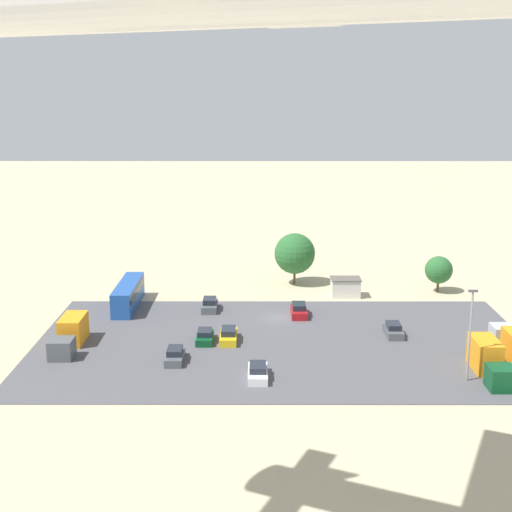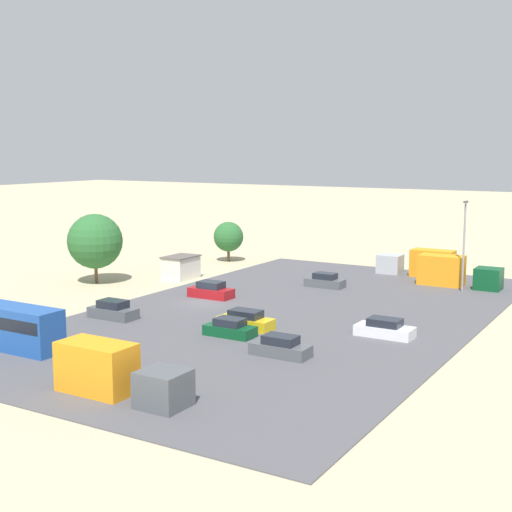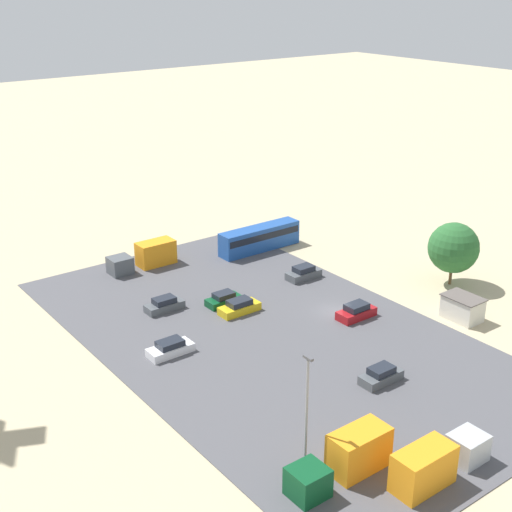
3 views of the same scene
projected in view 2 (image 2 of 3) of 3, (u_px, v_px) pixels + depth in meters
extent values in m
plane|color=tan|center=(203.00, 304.00, 68.76)|extent=(400.00, 400.00, 0.00)
cube|color=#4C4C51|center=(288.00, 314.00, 64.06)|extent=(56.88, 32.73, 0.08)
cube|color=silver|center=(181.00, 268.00, 81.54)|extent=(3.96, 2.74, 2.56)
cube|color=#59514C|center=(181.00, 256.00, 81.34)|extent=(4.20, 2.98, 0.12)
cube|color=maroon|center=(211.00, 293.00, 71.11)|extent=(1.99, 4.48, 0.95)
cube|color=#1E232D|center=(211.00, 285.00, 70.98)|extent=(1.67, 2.51, 0.70)
cube|color=#0C4723|center=(230.00, 331.00, 56.54)|extent=(1.89, 4.08, 0.84)
cube|color=#1E232D|center=(230.00, 322.00, 56.43)|extent=(1.59, 2.29, 0.61)
cube|color=gold|center=(246.00, 323.00, 58.96)|extent=(1.93, 4.70, 0.89)
cube|color=#1E232D|center=(246.00, 314.00, 58.85)|extent=(1.62, 2.63, 0.65)
cube|color=#4C5156|center=(325.00, 283.00, 76.53)|extent=(1.87, 4.19, 0.89)
cube|color=#1E232D|center=(325.00, 276.00, 76.41)|extent=(1.57, 2.35, 0.65)
cube|color=#4C5156|center=(113.00, 313.00, 62.43)|extent=(1.98, 4.39, 0.93)
cube|color=#1E232D|center=(113.00, 304.00, 62.31)|extent=(1.67, 2.46, 0.69)
cube|color=#4C5156|center=(281.00, 350.00, 51.09)|extent=(1.85, 4.34, 0.87)
cube|color=#1E232D|center=(281.00, 340.00, 50.98)|extent=(1.56, 2.43, 0.64)
cube|color=silver|center=(385.00, 331.00, 56.38)|extent=(1.98, 4.58, 0.84)
cube|color=#1E232D|center=(385.00, 322.00, 56.28)|extent=(1.66, 2.56, 0.62)
cube|color=#0C4723|center=(488.00, 279.00, 75.06)|extent=(2.51, 2.67, 2.29)
cube|color=orange|center=(441.00, 270.00, 77.53)|extent=(2.51, 4.74, 3.27)
cube|color=#4C5156|center=(163.00, 389.00, 40.92)|extent=(2.54, 2.70, 2.15)
cube|color=orange|center=(97.00, 367.00, 43.43)|extent=(2.54, 4.81, 3.08)
cube|color=#ADB2B7|center=(390.00, 264.00, 85.01)|extent=(2.39, 2.73, 2.21)
cube|color=orange|center=(433.00, 263.00, 82.34)|extent=(2.39, 4.85, 3.16)
cylinder|color=brown|center=(229.00, 255.00, 94.31)|extent=(0.36, 0.36, 1.82)
sphere|color=#28602D|center=(228.00, 237.00, 93.95)|extent=(3.94, 3.94, 3.94)
cylinder|color=brown|center=(96.00, 272.00, 79.04)|extent=(0.36, 0.36, 2.42)
sphere|color=#28602D|center=(95.00, 241.00, 78.52)|extent=(6.07, 6.07, 6.07)
cylinder|color=gray|center=(464.00, 248.00, 73.31)|extent=(0.20, 0.20, 9.18)
cube|color=#4C4C51|center=(466.00, 202.00, 72.60)|extent=(0.90, 0.28, 0.20)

